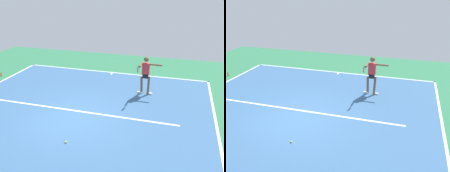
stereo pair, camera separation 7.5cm
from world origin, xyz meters
The scene contains 9 objects.
ground_plane centered at (0.00, 0.00, 0.00)m, with size 19.70×19.70×0.00m, color #2D754C.
court_surface centered at (0.00, 0.00, 0.00)m, with size 10.97×11.58×0.00m, color #38608E.
court_line_baseline_near centered at (0.00, -5.74, 0.00)m, with size 10.97×0.10×0.01m, color white.
court_line_sideline_left centered at (-5.44, 0.00, 0.00)m, with size 0.10×11.58×0.01m, color white.
court_line_service centered at (0.00, -0.65, 0.00)m, with size 8.23×0.10×0.01m, color white.
court_line_centre_mark centered at (0.00, -5.54, 0.00)m, with size 0.10×0.30×0.01m, color white.
tennis_player centered at (-2.36, -3.17, 1.08)m, with size 1.11×1.21×1.86m.
tennis_ball_near_player centered at (-0.48, 1.53, 0.03)m, with size 0.07×0.07×0.07m, color #CCE033.
water_bottle centered at (6.00, -3.33, 0.11)m, with size 0.07×0.07×0.22m, color #D84C1E.
Camera 1 is at (-3.89, 7.69, 4.91)m, focal length 39.42 mm.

